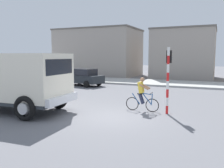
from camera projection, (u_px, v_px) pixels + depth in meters
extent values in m
plane|color=slate|center=(110.00, 117.00, 10.94)|extent=(120.00, 120.00, 0.00)
cube|color=#ADADA8|center=(169.00, 83.00, 23.69)|extent=(80.00, 5.00, 0.16)
cube|color=silver|center=(15.00, 76.00, 11.76)|extent=(5.34, 2.81, 2.20)
cube|color=#2D3338|center=(16.00, 99.00, 11.90)|extent=(5.24, 2.75, 0.16)
cube|color=silver|center=(63.00, 99.00, 10.93)|extent=(0.38, 2.39, 0.36)
cube|color=black|center=(59.00, 67.00, 10.80)|extent=(0.25, 2.13, 0.70)
torus|color=black|center=(58.00, 98.00, 12.53)|extent=(1.11, 0.31, 1.10)
cylinder|color=beige|center=(58.00, 98.00, 12.53)|extent=(0.51, 0.33, 0.50)
torus|color=black|center=(24.00, 108.00, 10.15)|extent=(1.11, 0.31, 1.10)
cylinder|color=beige|center=(24.00, 108.00, 10.15)|extent=(0.51, 0.33, 0.50)
torus|color=black|center=(10.00, 95.00, 13.66)|extent=(1.11, 0.31, 1.10)
cylinder|color=beige|center=(10.00, 95.00, 13.66)|extent=(0.51, 0.33, 0.50)
torus|color=black|center=(152.00, 105.00, 11.80)|extent=(0.68, 0.04, 0.68)
torus|color=black|center=(132.00, 104.00, 12.22)|extent=(0.68, 0.04, 0.68)
cylinder|color=#1E4C8C|center=(146.00, 94.00, 11.87)|extent=(0.60, 0.05, 0.09)
cylinder|color=#1E4C8C|center=(147.00, 99.00, 11.88)|extent=(0.51, 0.05, 0.57)
cylinder|color=#1E4C8C|center=(136.00, 99.00, 12.11)|extent=(0.44, 0.05, 0.57)
cylinder|color=#1E4C8C|center=(152.00, 99.00, 11.78)|extent=(0.09, 0.04, 0.59)
cylinder|color=black|center=(151.00, 93.00, 11.75)|extent=(0.03, 0.50, 0.03)
cube|color=black|center=(140.00, 94.00, 12.00)|extent=(0.24, 0.12, 0.06)
cube|color=gold|center=(141.00, 87.00, 11.94)|extent=(0.30, 0.32, 0.59)
sphere|color=#9E7051|center=(142.00, 80.00, 11.86)|extent=(0.22, 0.22, 0.22)
cylinder|color=#2D334C|center=(142.00, 98.00, 12.08)|extent=(0.30, 0.12, 0.57)
cylinder|color=#9E7051|center=(146.00, 86.00, 12.00)|extent=(0.49, 0.09, 0.29)
cylinder|color=#2D334C|center=(141.00, 99.00, 11.90)|extent=(0.30, 0.12, 0.57)
cylinder|color=#9E7051|center=(144.00, 87.00, 11.71)|extent=(0.49, 0.09, 0.29)
cylinder|color=red|center=(167.00, 110.00, 11.46)|extent=(0.12, 0.12, 0.40)
cylinder|color=white|center=(167.00, 102.00, 11.41)|extent=(0.12, 0.12, 0.40)
cylinder|color=red|center=(167.00, 93.00, 11.36)|extent=(0.12, 0.12, 0.40)
cylinder|color=white|center=(168.00, 85.00, 11.32)|extent=(0.12, 0.12, 0.40)
cylinder|color=red|center=(168.00, 77.00, 11.27)|extent=(0.12, 0.12, 0.40)
cylinder|color=white|center=(168.00, 68.00, 11.22)|extent=(0.12, 0.12, 0.40)
cylinder|color=red|center=(168.00, 60.00, 11.18)|extent=(0.12, 0.12, 0.40)
cylinder|color=white|center=(169.00, 51.00, 11.13)|extent=(0.12, 0.12, 0.40)
cube|color=black|center=(169.00, 57.00, 11.32)|extent=(0.24, 0.20, 0.60)
sphere|color=green|center=(170.00, 57.00, 11.43)|extent=(0.14, 0.14, 0.14)
cube|color=#1E2328|center=(83.00, 79.00, 22.32)|extent=(4.26, 2.47, 0.70)
cube|color=black|center=(84.00, 72.00, 22.16)|extent=(2.45, 1.86, 0.60)
cylinder|color=black|center=(67.00, 82.00, 22.40)|extent=(0.62, 0.30, 0.60)
cylinder|color=black|center=(79.00, 81.00, 23.77)|extent=(0.62, 0.30, 0.60)
cylinder|color=black|center=(87.00, 84.00, 20.96)|extent=(0.62, 0.30, 0.60)
cylinder|color=black|center=(99.00, 82.00, 22.33)|extent=(0.62, 0.30, 0.60)
cube|color=#9E9389|center=(99.00, 53.00, 34.10)|extent=(11.09, 7.13, 6.33)
cube|color=#5E5852|center=(99.00, 30.00, 33.72)|extent=(11.31, 7.28, 0.20)
cube|color=#9E9389|center=(184.00, 55.00, 29.88)|extent=(7.24, 6.92, 5.90)
cube|color=#5E5852|center=(185.00, 30.00, 29.52)|extent=(7.39, 7.06, 0.20)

